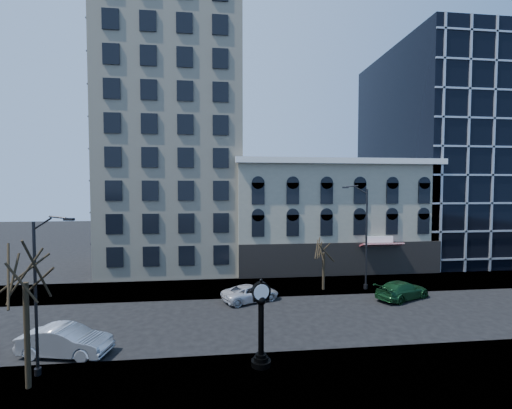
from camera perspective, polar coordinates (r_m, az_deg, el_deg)
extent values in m
plane|color=black|center=(25.33, -3.67, -18.85)|extent=(160.00, 160.00, 0.00)
cube|color=gray|center=(32.88, -4.38, -13.65)|extent=(160.00, 6.00, 0.12)
cube|color=gray|center=(18.10, -2.26, -27.96)|extent=(160.00, 6.00, 0.12)
cube|color=beige|center=(43.91, -13.17, 15.35)|extent=(15.00, 15.00, 38.00)
cube|color=gray|center=(41.80, 11.85, -1.92)|extent=(22.00, 10.00, 12.00)
cube|color=white|center=(36.89, 14.50, 7.09)|extent=(22.60, 0.80, 0.60)
cube|color=black|center=(37.66, 14.24, -8.90)|extent=(22.00, 0.30, 3.60)
cube|color=maroon|center=(38.47, 20.17, -6.32)|extent=(4.50, 1.18, 0.55)
cube|color=black|center=(55.72, 30.29, 7.13)|extent=(20.00, 20.00, 28.00)
cylinder|color=black|center=(19.50, 0.84, -24.89)|extent=(1.03, 1.03, 0.28)
cylinder|color=black|center=(19.39, 0.84, -24.27)|extent=(0.75, 0.75, 0.19)
cylinder|color=black|center=(19.32, 0.84, -23.82)|extent=(0.56, 0.56, 0.15)
cylinder|color=black|center=(18.73, 0.85, -19.91)|extent=(0.30, 0.30, 2.72)
sphere|color=black|center=(18.22, 0.85, -15.68)|extent=(0.53, 0.53, 0.53)
cube|color=black|center=(18.19, 0.85, -15.40)|extent=(0.87, 0.40, 0.23)
cylinder|color=black|center=(18.08, 0.85, -14.27)|extent=(1.02, 0.52, 0.98)
cylinder|color=white|center=(17.93, 0.92, -14.41)|extent=(0.81, 0.21, 0.83)
cylinder|color=white|center=(18.23, 0.78, -14.12)|extent=(0.81, 0.21, 0.83)
sphere|color=black|center=(17.92, 0.85, -12.54)|extent=(0.19, 0.19, 0.19)
cylinder|color=black|center=(20.30, -32.84, -13.11)|extent=(0.14, 0.14, 7.58)
cylinder|color=black|center=(21.54, -32.58, -22.42)|extent=(0.32, 0.32, 0.35)
cube|color=black|center=(18.56, -29.27, -2.16)|extent=(0.52, 0.32, 0.12)
cylinder|color=black|center=(32.79, 17.92, -5.55)|extent=(0.17, 0.17, 9.12)
cylinder|color=black|center=(33.68, 17.82, -12.90)|extent=(0.38, 0.38, 0.42)
cube|color=black|center=(32.39, 14.48, 2.76)|extent=(0.63, 0.42, 0.15)
cylinder|color=#312718|center=(19.73, -33.86, -17.67)|extent=(0.25, 0.25, 4.90)
cylinder|color=#312718|center=(32.20, 11.19, -10.84)|extent=(0.25, 0.25, 3.36)
imported|color=#A5A8AD|center=(23.05, -29.15, -19.23)|extent=(5.17, 2.68, 1.62)
imported|color=silver|center=(29.21, -0.90, -14.51)|extent=(5.28, 3.87, 1.33)
imported|color=#143F1E|center=(32.12, 23.17, -12.98)|extent=(5.56, 4.04, 1.50)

